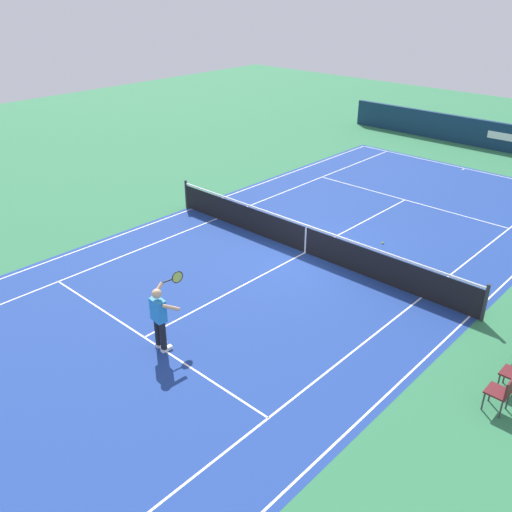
{
  "coord_description": "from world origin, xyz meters",
  "views": [
    {
      "loc": [
        12.79,
        9.69,
        7.98
      ],
      "look_at": [
        2.56,
        0.21,
        0.9
      ],
      "focal_mm": 38.85,
      "sensor_mm": 36.0,
      "label": 1
    }
  ],
  "objects_px": {
    "spectator_chair_5": "(502,391)",
    "tennis_ball": "(383,243)",
    "tennis_net": "(306,239)",
    "tennis_player_near": "(160,316)"
  },
  "relations": [
    {
      "from": "tennis_player_near",
      "to": "tennis_ball",
      "type": "distance_m",
      "value": 8.72
    },
    {
      "from": "spectator_chair_5",
      "to": "tennis_ball",
      "type": "bearing_deg",
      "value": -131.83
    },
    {
      "from": "tennis_player_near",
      "to": "spectator_chair_5",
      "type": "relative_size",
      "value": 1.93
    },
    {
      "from": "tennis_net",
      "to": "spectator_chair_5",
      "type": "distance_m",
      "value": 8.02
    },
    {
      "from": "tennis_net",
      "to": "tennis_ball",
      "type": "bearing_deg",
      "value": 146.79
    },
    {
      "from": "tennis_net",
      "to": "tennis_ball",
      "type": "height_order",
      "value": "tennis_net"
    },
    {
      "from": "tennis_player_near",
      "to": "tennis_ball",
      "type": "bearing_deg",
      "value": 174.7
    },
    {
      "from": "tennis_net",
      "to": "tennis_player_near",
      "type": "relative_size",
      "value": 6.89
    },
    {
      "from": "spectator_chair_5",
      "to": "tennis_player_near",
      "type": "bearing_deg",
      "value": -63.76
    },
    {
      "from": "tennis_net",
      "to": "tennis_ball",
      "type": "xyz_separation_m",
      "value": [
        -2.27,
        1.49,
        -0.46
      ]
    }
  ]
}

